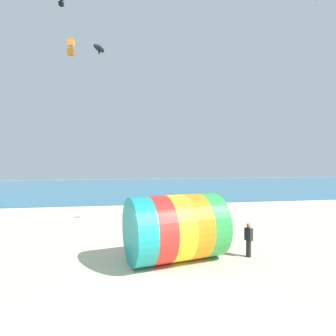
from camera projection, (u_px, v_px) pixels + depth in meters
The scene contains 8 objects.
ground_plane at pixel (164, 284), 9.80m from camera, with size 120.00×120.00×0.00m, color beige.
sea at pixel (133, 187), 47.34m from camera, with size 120.00×40.00×0.10m, color teal.
giant_inflatable_tube at pixel (175, 227), 12.16m from camera, with size 4.88×3.90×3.03m.
kite_handler at pixel (249, 240), 12.57m from camera, with size 0.35×0.42×1.62m.
kite_black_box at pixel (61, 1), 21.15m from camera, with size 0.40×0.40×0.87m.
kite_orange_box at pixel (71, 47), 17.85m from camera, with size 0.43×0.43×1.11m.
kite_black_parafoil at pixel (99, 48), 22.48m from camera, with size 1.17×1.56×0.75m.
bystander_near_water at pixel (158, 211), 19.82m from camera, with size 0.42×0.38×1.61m.
Camera 1 is at (-1.40, -9.59, 4.57)m, focal length 28.00 mm.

